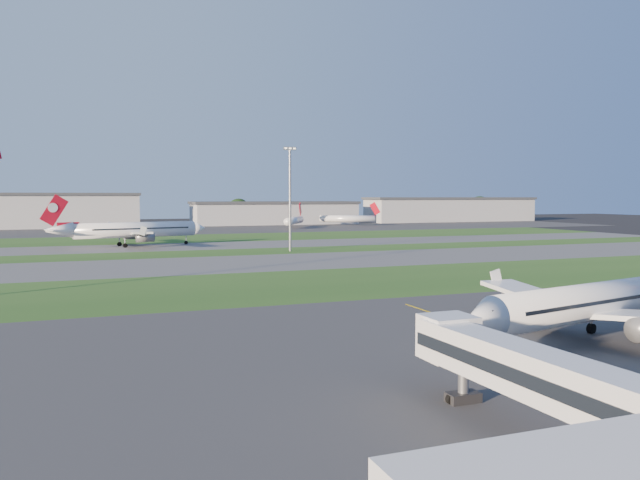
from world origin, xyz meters
name	(u,v)px	position (x,y,z in m)	size (l,w,h in m)	color
ground	(534,371)	(0.00, 0.00, 0.00)	(700.00, 700.00, 0.00)	black
apron_near	(534,371)	(0.00, 0.00, 0.01)	(300.00, 70.00, 0.01)	#333335
grass_strip_a	(310,284)	(0.00, 52.00, 0.01)	(300.00, 34.00, 0.01)	#254C19
taxiway_a	(255,263)	(0.00, 85.00, 0.01)	(300.00, 32.00, 0.01)	#515154
grass_strip_b	(229,253)	(0.00, 110.00, 0.01)	(300.00, 18.00, 0.01)	#254C19
taxiway_b	(212,246)	(0.00, 132.00, 0.01)	(300.00, 26.00, 0.01)	#515154
grass_strip_c	(192,238)	(0.00, 165.00, 0.01)	(300.00, 40.00, 0.01)	#254C19
apron_far	(169,229)	(0.00, 225.00, 0.01)	(400.00, 80.00, 0.01)	#333335
yellow_line	(584,365)	(5.00, 0.00, 0.00)	(0.25, 60.00, 0.02)	gold
jet_bridge	(582,391)	(-9.81, -15.24, 4.01)	(4.20, 26.90, 6.20)	silver
airliner_parked	(597,302)	(11.97, 5.85, 3.76)	(33.93, 28.48, 10.72)	white
airliner_taxiing	(135,230)	(-19.96, 137.40, 4.45)	(40.18, 33.75, 12.68)	white
mini_jet_near	(294,220)	(52.20, 217.00, 3.28)	(16.08, 25.49, 9.48)	white
mini_jet_far	(348,219)	(82.92, 229.94, 3.28)	(25.54, 15.97, 9.48)	white
light_mast_centre	(290,192)	(15.00, 108.00, 14.81)	(3.20, 0.70, 25.80)	gray
hangar_west	(54,210)	(-45.00, 255.00, 7.64)	(71.40, 23.00, 15.20)	#9EA0A5
hangar_east	(275,213)	(55.00, 255.00, 5.64)	(81.60, 23.00, 11.20)	#9EA0A5
hangar_far_east	(451,209)	(155.00, 255.00, 6.64)	(96.90, 23.00, 13.20)	#9EA0A5
tree_mid_west	(114,213)	(-20.00, 266.00, 5.84)	(9.90, 9.90, 10.80)	black
tree_mid_east	(239,210)	(40.00, 269.00, 6.81)	(11.55, 11.55, 12.60)	black
tree_east	(375,210)	(115.00, 267.00, 6.16)	(10.45, 10.45, 11.40)	black
tree_far_east	(480,207)	(185.00, 271.00, 7.46)	(12.65, 12.65, 13.80)	black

